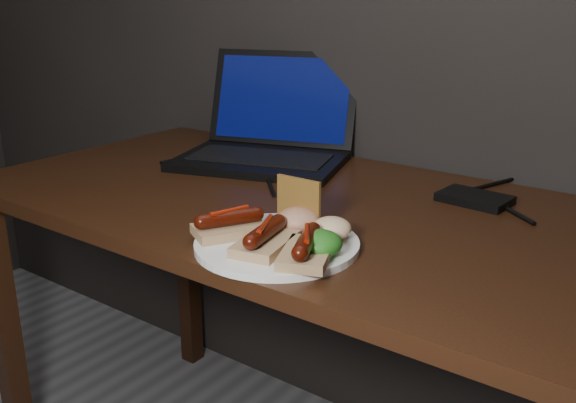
# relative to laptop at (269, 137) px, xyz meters

# --- Properties ---
(desk) EXTENTS (1.40, 0.70, 0.75)m
(desk) POSITION_rel_laptop_xyz_m (0.26, -0.21, -0.14)
(desk) COLOR #341B0D
(desk) RESTS_ON ground
(laptop) EXTENTS (0.47, 0.45, 0.25)m
(laptop) POSITION_rel_laptop_xyz_m (0.00, 0.00, 0.00)
(laptop) COLOR black
(laptop) RESTS_ON desk
(hard_drive) EXTENTS (0.14, 0.10, 0.02)m
(hard_drive) POSITION_rel_laptop_xyz_m (0.53, -0.03, -0.04)
(hard_drive) COLOR black
(hard_drive) RESTS_ON desk
(desk_cables) EXTENTS (0.84, 0.42, 0.01)m
(desk_cables) POSITION_rel_laptop_xyz_m (0.26, -0.05, -0.05)
(desk_cables) COLOR black
(desk_cables) RESTS_ON desk
(plate) EXTENTS (0.32, 0.32, 0.01)m
(plate) POSITION_rel_laptop_xyz_m (0.36, -0.44, -0.05)
(plate) COLOR white
(plate) RESTS_ON desk
(bread_sausage_left) EXTENTS (0.12, 0.13, 0.04)m
(bread_sausage_left) POSITION_rel_laptop_xyz_m (0.28, -0.46, -0.02)
(bread_sausage_left) COLOR tan
(bread_sausage_left) RESTS_ON plate
(bread_sausage_center) EXTENTS (0.09, 0.13, 0.04)m
(bread_sausage_center) POSITION_rel_laptop_xyz_m (0.36, -0.47, -0.02)
(bread_sausage_center) COLOR tan
(bread_sausage_center) RESTS_ON plate
(bread_sausage_right) EXTENTS (0.11, 0.13, 0.04)m
(bread_sausage_right) POSITION_rel_laptop_xyz_m (0.44, -0.47, -0.02)
(bread_sausage_right) COLOR tan
(bread_sausage_right) RESTS_ON plate
(crispbread) EXTENTS (0.09, 0.01, 0.08)m
(crispbread) POSITION_rel_laptop_xyz_m (0.35, -0.36, 0.00)
(crispbread) COLOR #A57A2D
(crispbread) RESTS_ON plate
(salad_greens) EXTENTS (0.07, 0.07, 0.04)m
(salad_greens) POSITION_rel_laptop_xyz_m (0.44, -0.45, -0.02)
(salad_greens) COLOR #0F4F10
(salad_greens) RESTS_ON plate
(salsa_mound) EXTENTS (0.07, 0.07, 0.04)m
(salsa_mound) POSITION_rel_laptop_xyz_m (0.36, -0.38, -0.02)
(salsa_mound) COLOR #9F130F
(salsa_mound) RESTS_ON plate
(coleslaw_mound) EXTENTS (0.06, 0.06, 0.04)m
(coleslaw_mound) POSITION_rel_laptop_xyz_m (0.42, -0.38, -0.02)
(coleslaw_mound) COLOR beige
(coleslaw_mound) RESTS_ON plate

